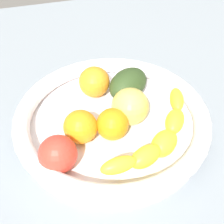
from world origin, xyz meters
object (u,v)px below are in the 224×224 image
(orange_mid_right, at_px, (112,124))
(apple_yellow, at_px, (131,108))
(avocado_dark, at_px, (128,84))
(banana_draped_left, at_px, (159,137))
(tomato_red, at_px, (58,154))
(orange_front, at_px, (94,82))
(fruit_bowl, at_px, (112,121))
(orange_mid_left, at_px, (80,127))

(orange_mid_right, xyz_separation_m, apple_yellow, (-0.03, 0.04, 0.01))
(orange_mid_right, relative_size, avocado_dark, 0.63)
(banana_draped_left, height_order, tomato_red, tomato_red)
(orange_front, bearing_deg, orange_mid_right, 1.74)
(fruit_bowl, height_order, apple_yellow, apple_yellow)
(orange_mid_right, relative_size, tomato_red, 0.90)
(avocado_dark, bearing_deg, tomato_red, -48.12)
(orange_mid_right, bearing_deg, orange_front, -178.26)
(tomato_red, distance_m, apple_yellow, 0.16)
(banana_draped_left, bearing_deg, orange_front, -157.54)
(fruit_bowl, bearing_deg, apple_yellow, 83.29)
(fruit_bowl, relative_size, orange_mid_right, 6.31)
(tomato_red, bearing_deg, apple_yellow, 116.00)
(banana_draped_left, xyz_separation_m, tomato_red, (-0.01, -0.17, 0.00))
(orange_mid_right, height_order, apple_yellow, apple_yellow)
(orange_front, height_order, apple_yellow, apple_yellow)
(avocado_dark, xyz_separation_m, tomato_red, (0.15, -0.17, 0.00))
(avocado_dark, relative_size, apple_yellow, 1.32)
(banana_draped_left, xyz_separation_m, orange_mid_right, (-0.05, -0.07, 0.00))
(orange_front, xyz_separation_m, orange_mid_left, (0.12, -0.05, -0.00))
(avocado_dark, bearing_deg, orange_mid_left, -51.02)
(orange_mid_left, bearing_deg, apple_yellow, 100.56)
(tomato_red, bearing_deg, banana_draped_left, 88.18)
(fruit_bowl, bearing_deg, tomato_red, -55.86)
(orange_front, height_order, orange_mid_right, orange_front)
(fruit_bowl, height_order, orange_mid_right, orange_mid_right)
(orange_mid_right, distance_m, avocado_dark, 0.12)
(banana_draped_left, distance_m, orange_mid_right, 0.09)
(orange_front, relative_size, orange_mid_left, 1.03)
(orange_front, relative_size, orange_mid_right, 1.08)
(fruit_bowl, distance_m, tomato_red, 0.14)
(banana_draped_left, height_order, orange_mid_left, orange_mid_left)
(fruit_bowl, distance_m, banana_draped_left, 0.10)
(banana_draped_left, bearing_deg, avocado_dark, -177.27)
(orange_front, bearing_deg, fruit_bowl, 6.79)
(fruit_bowl, bearing_deg, orange_mid_left, -70.54)
(apple_yellow, bearing_deg, orange_front, -154.82)
(banana_draped_left, xyz_separation_m, orange_front, (-0.18, -0.07, 0.00))
(orange_mid_left, distance_m, tomato_red, 0.07)
(avocado_dark, distance_m, tomato_red, 0.22)
(avocado_dark, relative_size, tomato_red, 1.44)
(orange_front, distance_m, orange_mid_right, 0.13)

